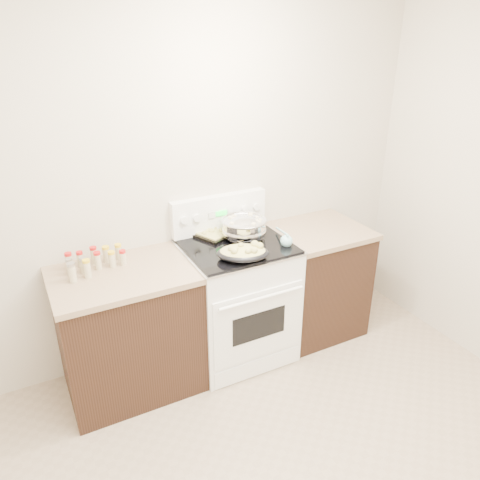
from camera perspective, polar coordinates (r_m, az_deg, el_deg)
room_shell at (r=1.78m, az=10.31°, el=2.06°), size 4.10×3.60×2.75m
counter_left at (r=3.37m, az=-13.34°, el=-10.70°), size 0.93×0.67×0.92m
counter_right at (r=3.94m, az=9.10°, el=-4.76°), size 0.73×0.67×0.92m
kitchen_range at (r=3.58m, az=-0.40°, el=-7.11°), size 0.78×0.73×1.22m
mixing_bowl at (r=3.43m, az=0.49°, el=1.39°), size 0.44×0.44×0.20m
roasting_pan at (r=3.14m, az=0.37°, el=-1.50°), size 0.43×0.37×0.11m
baking_sheet at (r=3.58m, az=-2.55°, el=1.35°), size 0.52×0.46×0.06m
wooden_spoon at (r=3.17m, az=1.09°, el=-1.97°), size 0.06×0.28×0.04m
blue_ladle at (r=3.36m, az=5.63°, el=-0.01°), size 0.12×0.29×0.11m
spice_jars at (r=3.20m, az=-17.56°, el=-2.48°), size 0.38×0.24×0.13m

